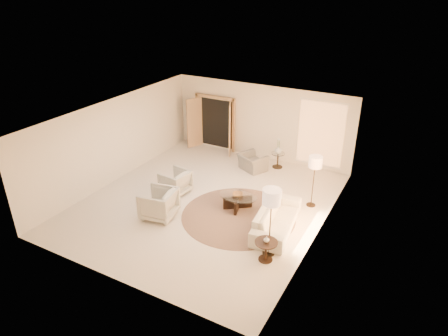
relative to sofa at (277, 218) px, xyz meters
The scene contains 18 objects.
room 2.67m from the sofa, behind, with size 7.04×8.04×2.83m.
windows_right 1.49m from the sofa, 21.73° to the left, with size 0.10×6.40×2.40m, color #FAAD64, non-canonical shape.
window_back_corner 4.38m from the sofa, 91.76° to the left, with size 1.70×0.10×2.40m, color #FAAD64, non-canonical shape.
curtains_right 1.89m from the sofa, 53.43° to the left, with size 0.06×5.20×2.60m, color beige, non-canonical shape.
french_doors 6.03m from the sofa, 136.40° to the left, with size 1.95×0.66×2.16m.
area_rug 1.26m from the sofa, behind, with size 3.33×3.33×0.01m, color #472E23.
sofa is the anchor object (origin of this frame).
armchair_left 3.65m from the sofa, behind, with size 0.81×0.75×0.83m, color beige.
armchair_right 3.39m from the sofa, 162.12° to the right, with size 0.92×0.86×0.94m, color beige.
accent_chair 3.76m from the sofa, 125.15° to the left, with size 0.92×0.60×0.80m, color gray.
coffee_table 1.50m from the sofa, 162.37° to the left, with size 1.47×1.47×0.43m.
end_table 1.41m from the sofa, 78.77° to the right, with size 0.57×0.57×0.54m.
side_table 3.98m from the sofa, 111.27° to the left, with size 0.48×0.48×0.56m.
floor_lamp_near 2.03m from the sofa, 74.50° to the left, with size 0.40×0.40×1.64m.
floor_lamp_far 1.67m from the sofa, 77.62° to the right, with size 0.44×0.44×1.83m.
bowl 1.50m from the sofa, 162.37° to the left, with size 0.32×0.32×0.08m, color brown.
end_vase 1.43m from the sofa, 78.77° to the right, with size 0.15×0.15×0.15m, color silver.
side_vase 3.99m from the sofa, 111.27° to the left, with size 0.27×0.27×0.28m, color silver.
Camera 1 is at (5.59, -9.10, 6.32)m, focal length 32.00 mm.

